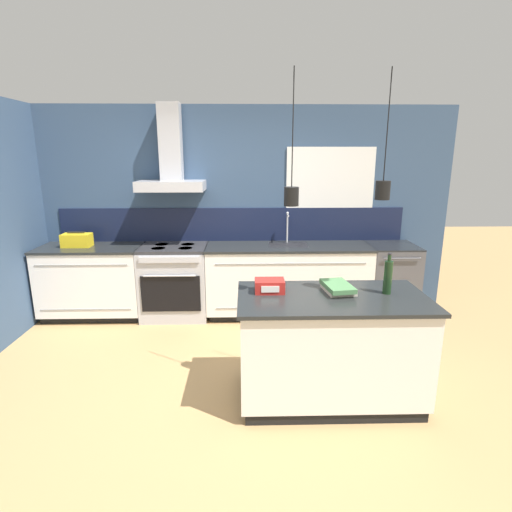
% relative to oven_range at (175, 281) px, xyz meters
% --- Properties ---
extents(ground_plane, '(16.00, 16.00, 0.00)m').
position_rel_oven_range_xyz_m(ground_plane, '(0.73, -1.69, -0.46)').
color(ground_plane, tan).
rests_on(ground_plane, ground).
extents(wall_back, '(5.60, 2.27, 2.60)m').
position_rel_oven_range_xyz_m(wall_back, '(0.69, 0.31, 0.90)').
color(wall_back, '#354C6B').
rests_on(wall_back, ground_plane).
extents(counter_run_left, '(1.24, 0.64, 0.91)m').
position_rel_oven_range_xyz_m(counter_run_left, '(-1.02, 0.01, 0.01)').
color(counter_run_left, black).
rests_on(counter_run_left, ground_plane).
extents(counter_run_sink, '(2.05, 0.64, 1.31)m').
position_rel_oven_range_xyz_m(counter_run_sink, '(1.42, 0.01, 0.01)').
color(counter_run_sink, black).
rests_on(counter_run_sink, ground_plane).
extents(oven_range, '(0.82, 0.66, 0.91)m').
position_rel_oven_range_xyz_m(oven_range, '(0.00, 0.00, 0.00)').
color(oven_range, '#B5B5BA').
rests_on(oven_range, ground_plane).
extents(dishwasher, '(0.59, 0.65, 0.91)m').
position_rel_oven_range_xyz_m(dishwasher, '(2.73, 0.00, 0.00)').
color(dishwasher, '#4C4C51').
rests_on(dishwasher, ground_plane).
extents(kitchen_island, '(1.52, 0.81, 0.91)m').
position_rel_oven_range_xyz_m(kitchen_island, '(1.59, -1.83, 0.00)').
color(kitchen_island, black).
rests_on(kitchen_island, ground_plane).
extents(bottle_on_island, '(0.07, 0.07, 0.34)m').
position_rel_oven_range_xyz_m(bottle_on_island, '(2.04, -1.78, 0.60)').
color(bottle_on_island, '#193319').
rests_on(bottle_on_island, kitchen_island).
extents(book_stack, '(0.26, 0.36, 0.07)m').
position_rel_oven_range_xyz_m(book_stack, '(1.65, -1.73, 0.49)').
color(book_stack, beige).
rests_on(book_stack, kitchen_island).
extents(red_supply_box, '(0.24, 0.18, 0.10)m').
position_rel_oven_range_xyz_m(red_supply_box, '(1.09, -1.71, 0.51)').
color(red_supply_box, red).
rests_on(red_supply_box, kitchen_island).
extents(yellow_toolbox, '(0.34, 0.18, 0.19)m').
position_rel_oven_range_xyz_m(yellow_toolbox, '(-1.17, 0.00, 0.54)').
color(yellow_toolbox, gold).
rests_on(yellow_toolbox, counter_run_left).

